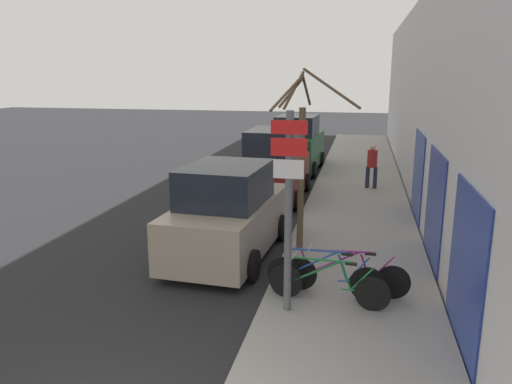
% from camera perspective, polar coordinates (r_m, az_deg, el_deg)
% --- Properties ---
extents(ground_plane, '(80.00, 80.00, 0.00)m').
position_cam_1_polar(ground_plane, '(15.77, 1.99, -1.85)').
color(ground_plane, black).
extents(sidewalk_curb, '(3.20, 32.00, 0.15)m').
position_cam_1_polar(sidewalk_curb, '(18.25, 11.61, 0.24)').
color(sidewalk_curb, gray).
rests_on(sidewalk_curb, ground).
extents(building_facade, '(0.23, 32.00, 6.50)m').
position_cam_1_polar(building_facade, '(17.81, 17.81, 9.82)').
color(building_facade, '#BCBCC1').
rests_on(building_facade, ground).
extents(signpost, '(0.59, 0.15, 3.44)m').
position_cam_1_polar(signpost, '(8.27, 3.74, -1.59)').
color(signpost, '#595B60').
rests_on(signpost, sidewalk_curb).
extents(bicycle_0, '(2.16, 0.48, 0.86)m').
position_cam_1_polar(bicycle_0, '(9.06, 8.23, -10.40)').
color(bicycle_0, black).
rests_on(bicycle_0, sidewalk_curb).
extents(bicycle_1, '(2.20, 0.46, 0.91)m').
position_cam_1_polar(bicycle_1, '(9.34, 7.88, -9.51)').
color(bicycle_1, black).
rests_on(bicycle_1, sidewalk_curb).
extents(bicycle_2, '(2.33, 0.44, 0.88)m').
position_cam_1_polar(bicycle_2, '(9.48, 10.22, -9.31)').
color(bicycle_2, black).
rests_on(bicycle_2, sidewalk_curb).
extents(parked_car_0, '(2.31, 4.42, 2.16)m').
position_cam_1_polar(parked_car_0, '(11.51, -3.23, -2.58)').
color(parked_car_0, gray).
rests_on(parked_car_0, ground).
extents(parked_car_1, '(2.08, 4.32, 2.37)m').
position_cam_1_polar(parked_car_1, '(16.71, 2.15, 2.74)').
color(parked_car_1, maroon).
rests_on(parked_car_1, ground).
extents(parked_car_2, '(2.13, 4.31, 2.41)m').
position_cam_1_polar(parked_car_2, '(21.62, 4.76, 5.28)').
color(parked_car_2, '#144728').
rests_on(parked_car_2, ground).
extents(pedestrian_near, '(0.41, 0.35, 1.57)m').
position_cam_1_polar(pedestrian_near, '(18.14, 13.12, 3.25)').
color(pedestrian_near, '#1E2338').
rests_on(pedestrian_near, sidewalk_curb).
extents(street_tree, '(1.83, 2.36, 4.13)m').
position_cam_1_polar(street_tree, '(11.31, 5.25, 3.65)').
color(street_tree, brown).
rests_on(street_tree, sidewalk_curb).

